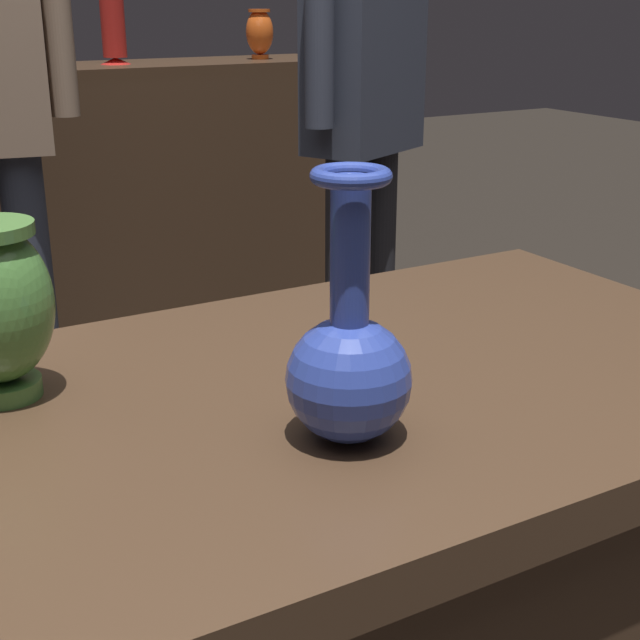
{
  "coord_description": "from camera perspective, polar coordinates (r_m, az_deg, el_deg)",
  "views": [
    {
      "loc": [
        -0.42,
        -0.79,
        1.2
      ],
      "look_at": [
        -0.0,
        -0.06,
        0.9
      ],
      "focal_mm": 50.83,
      "sensor_mm": 36.0,
      "label": 1
    }
  ],
  "objects": [
    {
      "name": "shelf_vase_right",
      "position": [
        3.12,
        -12.9,
        17.68
      ],
      "size": [
        0.1,
        0.1,
        0.26
      ],
      "color": "red",
      "rests_on": "back_display_shelf"
    },
    {
      "name": "shelf_vase_far_right",
      "position": [
        3.31,
        -3.82,
        17.63
      ],
      "size": [
        0.1,
        0.1,
        0.17
      ],
      "color": "#E55B1E",
      "rests_on": "back_display_shelf"
    },
    {
      "name": "vase_centerpiece",
      "position": [
        0.85,
        1.83,
        -2.6
      ],
      "size": [
        0.12,
        0.12,
        0.26
      ],
      "color": "#2D429E",
      "rests_on": "display_plinth"
    },
    {
      "name": "visitor_near_right",
      "position": [
        2.35,
        2.78,
        14.47
      ],
      "size": [
        0.43,
        0.3,
        1.67
      ],
      "rotation": [
        0.0,
        0.0,
        3.6
      ],
      "color": "#232328",
      "rests_on": "ground_plane"
    }
  ]
}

